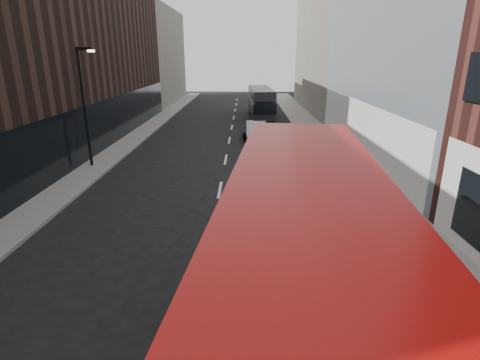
{
  "coord_description": "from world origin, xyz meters",
  "views": [
    {
      "loc": [
        1.32,
        -4.41,
        6.69
      ],
      "look_at": [
        1.14,
        8.15,
        2.5
      ],
      "focal_mm": 28.0,
      "sensor_mm": 36.0,
      "label": 1
    }
  ],
  "objects_px": {
    "car_a": "(262,150)",
    "car_b": "(256,131)",
    "grey_bus": "(261,102)",
    "car_c": "(255,130)",
    "street_lamp": "(85,100)",
    "red_bus": "(305,311)"
  },
  "relations": [
    {
      "from": "grey_bus",
      "to": "car_c",
      "type": "xyz_separation_m",
      "value": [
        -0.89,
        -10.68,
        -1.1
      ]
    },
    {
      "from": "grey_bus",
      "to": "car_b",
      "type": "distance_m",
      "value": 12.19
    },
    {
      "from": "red_bus",
      "to": "street_lamp",
      "type": "bearing_deg",
      "value": 127.37
    },
    {
      "from": "car_a",
      "to": "car_b",
      "type": "bearing_deg",
      "value": 96.94
    },
    {
      "from": "street_lamp",
      "to": "car_b",
      "type": "distance_m",
      "value": 13.58
    },
    {
      "from": "grey_bus",
      "to": "car_a",
      "type": "relative_size",
      "value": 2.7
    },
    {
      "from": "red_bus",
      "to": "car_a",
      "type": "xyz_separation_m",
      "value": [
        0.11,
        19.21,
        -2.03
      ]
    },
    {
      "from": "car_b",
      "to": "car_c",
      "type": "bearing_deg",
      "value": 91.82
    },
    {
      "from": "car_a",
      "to": "car_c",
      "type": "distance_m",
      "value": 7.45
    },
    {
      "from": "red_bus",
      "to": "car_b",
      "type": "distance_m",
      "value": 25.28
    },
    {
      "from": "car_b",
      "to": "red_bus",
      "type": "bearing_deg",
      "value": -90.08
    },
    {
      "from": "grey_bus",
      "to": "car_a",
      "type": "distance_m",
      "value": 18.16
    },
    {
      "from": "red_bus",
      "to": "grey_bus",
      "type": "relative_size",
      "value": 1.2
    },
    {
      "from": "red_bus",
      "to": "car_a",
      "type": "bearing_deg",
      "value": 95.57
    },
    {
      "from": "car_a",
      "to": "car_b",
      "type": "distance_m",
      "value": 6.01
    },
    {
      "from": "street_lamp",
      "to": "car_c",
      "type": "distance_m",
      "value": 14.46
    },
    {
      "from": "grey_bus",
      "to": "car_c",
      "type": "bearing_deg",
      "value": -97.48
    },
    {
      "from": "car_c",
      "to": "red_bus",
      "type": "bearing_deg",
      "value": -83.89
    },
    {
      "from": "street_lamp",
      "to": "grey_bus",
      "type": "height_order",
      "value": "street_lamp"
    },
    {
      "from": "grey_bus",
      "to": "car_b",
      "type": "height_order",
      "value": "grey_bus"
    },
    {
      "from": "street_lamp",
      "to": "grey_bus",
      "type": "bearing_deg",
      "value": 60.78
    },
    {
      "from": "car_b",
      "to": "street_lamp",
      "type": "bearing_deg",
      "value": -142.82
    }
  ]
}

